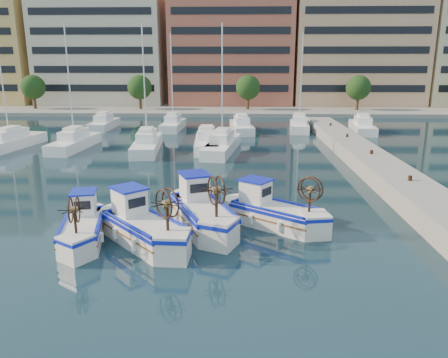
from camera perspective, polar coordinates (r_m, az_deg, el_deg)
ground at (r=21.60m, az=-5.24°, el=-7.11°), size 300.00×300.00×0.00m
quay at (r=30.63m, az=21.69°, el=-0.29°), size 3.00×60.00×1.20m
waterfront at (r=85.20m, az=6.77°, el=16.84°), size 180.00×40.00×25.60m
yacht_marina at (r=47.76m, az=-4.74°, el=5.76°), size 40.45×22.95×11.50m
fishing_boat_a at (r=21.50m, az=-17.97°, el=-5.79°), size 2.59×4.45×2.70m
fishing_boat_b at (r=20.50m, az=-10.56°, el=-5.99°), size 4.67×4.84×3.09m
fishing_boat_c at (r=22.04m, az=-2.93°, el=-4.13°), size 3.85×5.37×3.23m
fishing_boat_d at (r=22.36m, az=6.43°, el=-4.16°), size 4.73×4.15×2.92m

